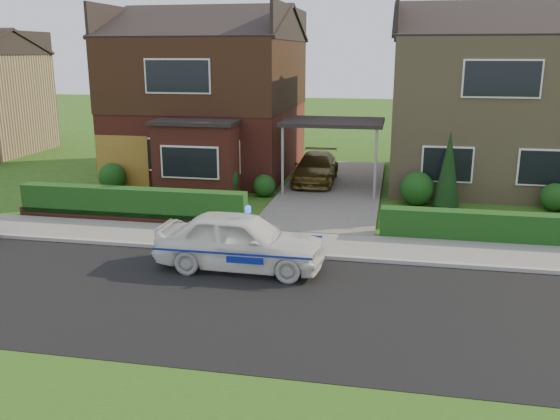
# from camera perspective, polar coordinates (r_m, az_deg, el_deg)

# --- Properties ---
(ground) EXTENTS (120.00, 120.00, 0.00)m
(ground) POSITION_cam_1_polar(r_m,az_deg,el_deg) (12.96, -0.44, -9.01)
(ground) COLOR #274C14
(ground) RESTS_ON ground
(road) EXTENTS (60.00, 6.00, 0.02)m
(road) POSITION_cam_1_polar(r_m,az_deg,el_deg) (12.96, -0.44, -9.01)
(road) COLOR black
(road) RESTS_ON ground
(kerb) EXTENTS (60.00, 0.16, 0.12)m
(kerb) POSITION_cam_1_polar(r_m,az_deg,el_deg) (15.73, 1.80, -4.38)
(kerb) COLOR #9E9993
(kerb) RESTS_ON ground
(sidewalk) EXTENTS (60.00, 2.00, 0.10)m
(sidewalk) POSITION_cam_1_polar(r_m,az_deg,el_deg) (16.72, 2.39, -3.25)
(sidewalk) COLOR slate
(sidewalk) RESTS_ON ground
(driveway) EXTENTS (3.80, 12.00, 0.12)m
(driveway) POSITION_cam_1_polar(r_m,az_deg,el_deg) (23.32, 5.00, 1.98)
(driveway) COLOR #666059
(driveway) RESTS_ON ground
(house_left) EXTENTS (7.50, 9.53, 7.25)m
(house_left) POSITION_cam_1_polar(r_m,az_deg,el_deg) (26.83, -6.73, 11.72)
(house_left) COLOR maroon
(house_left) RESTS_ON ground
(house_right) EXTENTS (7.50, 8.06, 7.25)m
(house_right) POSITION_cam_1_polar(r_m,az_deg,el_deg) (25.88, 19.05, 10.58)
(house_right) COLOR #947C5A
(house_right) RESTS_ON ground
(carport_link) EXTENTS (3.80, 3.00, 2.77)m
(carport_link) POSITION_cam_1_polar(r_m,az_deg,el_deg) (22.84, 5.14, 8.31)
(carport_link) COLOR black
(carport_link) RESTS_ON ground
(garage_door) EXTENTS (2.20, 0.10, 2.10)m
(garage_door) POSITION_cam_1_polar(r_m,az_deg,el_deg) (24.41, -14.91, 4.49)
(garage_door) COLOR brown
(garage_door) RESTS_ON ground
(dwarf_wall) EXTENTS (7.70, 0.25, 0.36)m
(dwarf_wall) POSITION_cam_1_polar(r_m,az_deg,el_deg) (19.46, -14.17, -0.67)
(dwarf_wall) COLOR maroon
(dwarf_wall) RESTS_ON ground
(hedge_left) EXTENTS (7.50, 0.55, 0.90)m
(hedge_left) POSITION_cam_1_polar(r_m,az_deg,el_deg) (19.64, -13.95, -1.07)
(hedge_left) COLOR #153611
(hedge_left) RESTS_ON ground
(hedge_right) EXTENTS (7.50, 0.55, 0.80)m
(hedge_right) POSITION_cam_1_polar(r_m,az_deg,el_deg) (18.08, 21.54, -3.07)
(hedge_right) COLOR #153611
(hedge_right) RESTS_ON ground
(shrub_left_far) EXTENTS (1.08, 1.08, 1.08)m
(shrub_left_far) POSITION_cam_1_polar(r_m,az_deg,el_deg) (24.22, -15.83, 3.11)
(shrub_left_far) COLOR #153611
(shrub_left_far) RESTS_ON ground
(shrub_left_mid) EXTENTS (1.32, 1.32, 1.32)m
(shrub_left_mid) POSITION_cam_1_polar(r_m,az_deg,el_deg) (22.34, -5.71, 2.96)
(shrub_left_mid) COLOR #153611
(shrub_left_mid) RESTS_ON ground
(shrub_left_near) EXTENTS (0.84, 0.84, 0.84)m
(shrub_left_near) POSITION_cam_1_polar(r_m,az_deg,el_deg) (22.27, -1.53, 2.36)
(shrub_left_near) COLOR #153611
(shrub_left_near) RESTS_ON ground
(shrub_right_near) EXTENTS (1.20, 1.20, 1.20)m
(shrub_right_near) POSITION_cam_1_polar(r_m,az_deg,el_deg) (21.53, 13.06, 2.03)
(shrub_right_near) COLOR #153611
(shrub_right_near) RESTS_ON ground
(shrub_right_mid) EXTENTS (0.96, 0.96, 0.96)m
(shrub_right_mid) POSITION_cam_1_polar(r_m,az_deg,el_deg) (22.31, 24.91, 1.14)
(shrub_right_mid) COLOR #153611
(shrub_right_mid) RESTS_ON ground
(conifer_a) EXTENTS (0.90, 0.90, 2.60)m
(conifer_a) POSITION_cam_1_polar(r_m,az_deg,el_deg) (21.26, 15.88, 3.61)
(conifer_a) COLOR black
(conifer_a) RESTS_ON ground
(police_car) EXTENTS (3.89, 4.26, 1.60)m
(police_car) POSITION_cam_1_polar(r_m,az_deg,el_deg) (14.77, -3.84, -3.01)
(police_car) COLOR white
(police_car) RESTS_ON ground
(driveway_car) EXTENTS (1.71, 4.04, 1.16)m
(driveway_car) POSITION_cam_1_polar(r_m,az_deg,el_deg) (24.25, 3.46, 4.06)
(driveway_car) COLOR brown
(driveway_car) RESTS_ON driveway
(potted_plant_a) EXTENTS (0.37, 0.26, 0.69)m
(potted_plant_a) POSITION_cam_1_polar(r_m,az_deg,el_deg) (21.54, -21.13, 0.70)
(potted_plant_a) COLOR gray
(potted_plant_a) RESTS_ON ground
(potted_plant_b) EXTENTS (0.49, 0.49, 0.70)m
(potted_plant_b) POSITION_cam_1_polar(r_m,az_deg,el_deg) (19.13, -6.35, -0.05)
(potted_plant_b) COLOR gray
(potted_plant_b) RESTS_ON ground
(potted_plant_c) EXTENTS (0.53, 0.53, 0.81)m
(potted_plant_c) POSITION_cam_1_polar(r_m,az_deg,el_deg) (20.54, -11.76, 0.93)
(potted_plant_c) COLOR gray
(potted_plant_c) RESTS_ON ground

